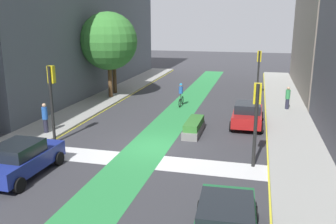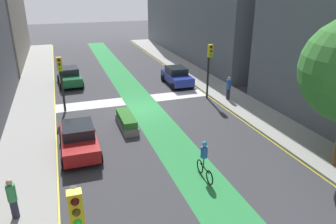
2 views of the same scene
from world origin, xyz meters
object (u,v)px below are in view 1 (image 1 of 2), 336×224
object	(u,v)px
car_red_right_far	(247,114)
street_tree_far	(113,44)
traffic_signal_near_right	(257,109)
car_green_right_near	(226,224)
street_tree_near	(109,41)
cyclist_in_lane	(181,94)
median_planter	(194,127)
pedestrian_sidewalk_left_a	(45,118)
traffic_signal_near_left	(52,90)
car_blue_left_near	(21,159)
traffic_signal_far_right	(259,65)
pedestrian_sidewalk_right_a	(288,98)

from	to	relation	value
car_red_right_far	street_tree_far	size ratio (longest dim) A/B	0.64
traffic_signal_near_right	car_red_right_far	xyz separation A→B (m)	(-0.53, 6.59, -1.99)
car_green_right_near	street_tree_near	size ratio (longest dim) A/B	0.59
cyclist_in_lane	street_tree_near	xyz separation A→B (m)	(-6.59, 1.30, 3.98)
median_planter	cyclist_in_lane	bearing A→B (deg)	108.39
car_green_right_near	pedestrian_sidewalk_left_a	size ratio (longest dim) A/B	2.38
traffic_signal_near_right	pedestrian_sidewalk_left_a	size ratio (longest dim) A/B	2.20
median_planter	car_red_right_far	bearing A→B (deg)	37.90
cyclist_in_lane	traffic_signal_near_left	bearing A→B (deg)	-116.27
car_blue_left_near	car_red_right_far	world-z (taller)	same
traffic_signal_far_right	median_planter	world-z (taller)	traffic_signal_far_right
traffic_signal_near_right	traffic_signal_near_left	bearing A→B (deg)	176.16
street_tree_far	median_planter	size ratio (longest dim) A/B	2.11
traffic_signal_near_right	median_planter	bearing A→B (deg)	130.82
traffic_signal_near_right	pedestrian_sidewalk_right_a	size ratio (longest dim) A/B	2.33
car_green_right_near	car_blue_left_near	distance (m)	9.72
traffic_signal_near_right	street_tree_near	world-z (taller)	street_tree_near
traffic_signal_near_right	traffic_signal_near_left	size ratio (longest dim) A/B	0.92
traffic_signal_near_right	street_tree_far	bearing A→B (deg)	132.31
car_blue_left_near	car_red_right_far	distance (m)	13.94
traffic_signal_near_left	car_green_right_near	distance (m)	12.86
traffic_signal_far_right	car_blue_left_near	size ratio (longest dim) A/B	0.97
street_tree_near	median_planter	size ratio (longest dim) A/B	2.35
median_planter	street_tree_far	bearing A→B (deg)	132.92
pedestrian_sidewalk_left_a	median_planter	xyz separation A→B (m)	(8.59, 2.42, -0.67)
traffic_signal_near_left	pedestrian_sidewalk_left_a	xyz separation A→B (m)	(-1.25, 1.03, -1.95)
car_green_right_near	traffic_signal_near_left	bearing A→B (deg)	143.89
car_green_right_near	car_blue_left_near	bearing A→B (deg)	161.77
cyclist_in_lane	pedestrian_sidewalk_right_a	bearing A→B (deg)	2.92
traffic_signal_near_right	car_green_right_near	distance (m)	7.06
pedestrian_sidewalk_right_a	street_tree_far	distance (m)	15.69
traffic_signal_near_left	street_tree_far	world-z (taller)	street_tree_far
cyclist_in_lane	street_tree_far	size ratio (longest dim) A/B	0.28
traffic_signal_far_right	street_tree_near	distance (m)	13.22
traffic_signal_near_right	pedestrian_sidewalk_right_a	xyz separation A→B (m)	(2.26, 11.42, -1.77)
cyclist_in_lane	car_red_right_far	bearing A→B (deg)	-39.48
traffic_signal_far_right	car_green_right_near	xyz separation A→B (m)	(-0.72, -22.91, -2.07)
car_red_right_far	street_tree_near	xyz separation A→B (m)	(-11.94, 5.71, 4.15)
traffic_signal_far_right	car_blue_left_near	distance (m)	22.31
traffic_signal_near_left	street_tree_near	size ratio (longest dim) A/B	0.60
street_tree_far	street_tree_near	bearing A→B (deg)	-79.98
traffic_signal_near_left	pedestrian_sidewalk_right_a	distance (m)	17.11
cyclist_in_lane	street_tree_near	size ratio (longest dim) A/B	0.26
car_blue_left_near	pedestrian_sidewalk_left_a	bearing A→B (deg)	112.47
pedestrian_sidewalk_left_a	traffic_signal_near_right	bearing A→B (deg)	-8.23
car_red_right_far	median_planter	bearing A→B (deg)	-142.10
traffic_signal_far_right	pedestrian_sidewalk_left_a	distance (m)	18.97
car_red_right_far	pedestrian_sidewalk_right_a	world-z (taller)	pedestrian_sidewalk_right_a
street_tree_near	median_planter	bearing A→B (deg)	-42.52
cyclist_in_lane	median_planter	bearing A→B (deg)	-71.61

